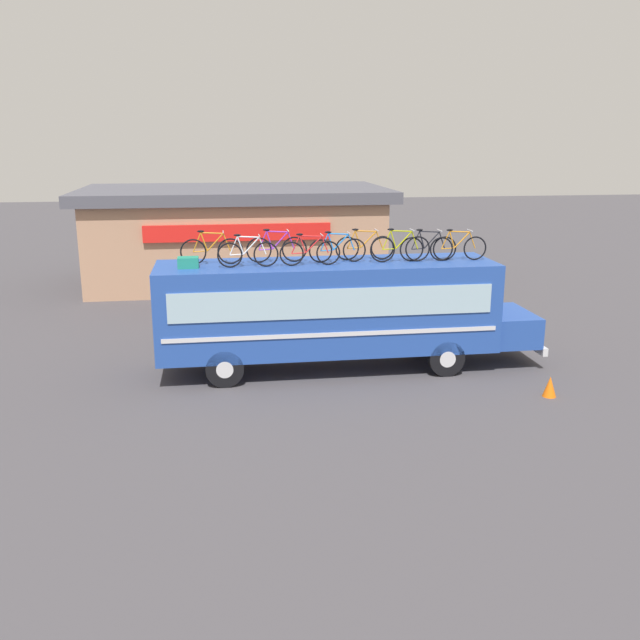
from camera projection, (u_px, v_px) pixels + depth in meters
name	position (u px, v px, depth m)	size (l,w,h in m)	color
ground_plane	(327.00, 369.00, 20.89)	(120.00, 120.00, 0.00)	#423F44
bus	(335.00, 308.00, 20.46)	(11.27, 2.58, 3.20)	#23479E
luggage_bag_1	(188.00, 263.00, 19.28)	(0.57, 0.43, 0.30)	#1E7F66
rooftop_bicycle_1	(212.00, 250.00, 19.73)	(1.78, 0.44, 0.98)	black
rooftop_bicycle_2	(248.00, 253.00, 19.32)	(1.70, 0.44, 0.93)	black
rooftop_bicycle_3	(277.00, 248.00, 20.09)	(1.75, 0.44, 0.97)	black
rooftop_bicycle_4	(310.00, 252.00, 19.59)	(1.72, 0.44, 0.91)	black
rooftop_bicycle_5	(337.00, 249.00, 20.09)	(1.67, 0.44, 0.90)	black
rooftop_bicycle_6	(365.00, 247.00, 20.47)	(1.75, 0.44, 0.93)	black
rooftop_bicycle_7	(400.00, 248.00, 20.14)	(1.78, 0.44, 0.98)	black
rooftop_bicycle_8	(428.00, 248.00, 20.29)	(1.70, 0.44, 0.94)	black
rooftop_bicycle_9	(458.00, 247.00, 20.38)	(1.72, 0.44, 0.93)	black
roadside_building	(236.00, 234.00, 33.26)	(14.15, 8.06, 4.41)	tan
traffic_cone	(550.00, 387.00, 18.58)	(0.36, 0.36, 0.56)	orange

